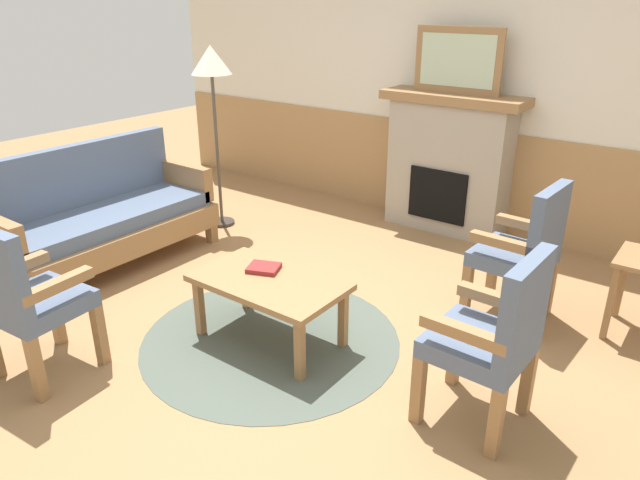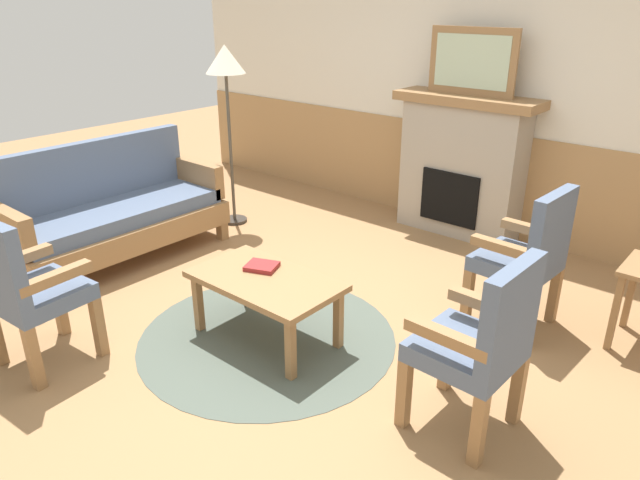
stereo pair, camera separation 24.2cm
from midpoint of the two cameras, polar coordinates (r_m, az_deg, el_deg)
ground_plane at (r=3.96m, az=-1.55°, el=-8.89°), size 14.00×14.00×0.00m
wall_back at (r=5.62m, az=16.84°, el=14.07°), size 7.20×0.14×2.70m
fireplace at (r=5.53m, az=14.97°, el=7.13°), size 1.30×0.44×1.28m
framed_picture at (r=5.37m, az=15.99°, el=16.47°), size 0.80×0.04×0.56m
couch at (r=5.10m, az=-18.20°, el=2.40°), size 0.70×1.80×0.98m
coffee_table at (r=3.70m, az=-3.50°, el=-4.50°), size 0.96×0.56×0.44m
round_rug at (r=3.89m, az=-3.37°, el=-9.50°), size 1.68×1.68×0.01m
book_on_table at (r=3.79m, az=-3.91°, el=-2.62°), size 0.25×0.23×0.03m
armchair_near_fireplace at (r=3.00m, az=17.76°, el=-9.37°), size 0.49×0.49×0.98m
armchair_by_window_left at (r=4.05m, az=21.33°, el=-1.23°), size 0.51×0.51×0.98m
armchair_front_left at (r=3.71m, az=-25.26°, el=-4.09°), size 0.52×0.52×0.98m
floor_lamp_by_couch at (r=5.49m, az=-7.93°, el=16.07°), size 0.36×0.36×1.68m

